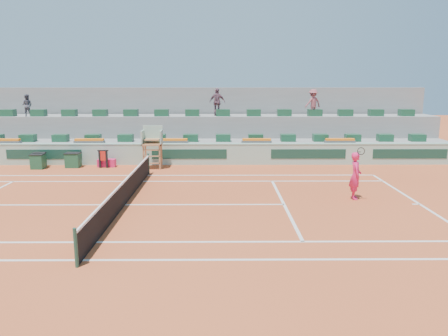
{
  "coord_description": "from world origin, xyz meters",
  "views": [
    {
      "loc": [
        3.86,
        -16.89,
        4.93
      ],
      "look_at": [
        4.0,
        2.5,
        1.0
      ],
      "focal_mm": 35.0,
      "sensor_mm": 36.0,
      "label": 1
    }
  ],
  "objects": [
    {
      "name": "towel_rack",
      "position": [
        -2.83,
        7.52,
        0.6
      ],
      "size": [
        0.62,
        0.1,
        1.03
      ],
      "color": "black",
      "rests_on": "ground"
    },
    {
      "name": "spectator_mid",
      "position": [
        3.63,
        11.88,
        3.5
      ],
      "size": [
        1.13,
        0.71,
        1.8
      ],
      "primitive_type": "imported",
      "rotation": [
        0.0,
        0.0,
        2.86
      ],
      "color": "#6B4757",
      "rests_on": "seating_tier_upper"
    },
    {
      "name": "drink_cooler_a",
      "position": [
        -4.62,
        7.74,
        0.42
      ],
      "size": [
        0.82,
        0.71,
        0.84
      ],
      "color": "#17472C",
      "rests_on": "ground"
    },
    {
      "name": "spectator_left",
      "position": [
        -8.66,
        11.58,
        3.31
      ],
      "size": [
        0.69,
        0.54,
        1.42
      ],
      "primitive_type": "imported",
      "rotation": [
        0.0,
        0.0,
        3.14
      ],
      "color": "#444550",
      "rests_on": "seating_tier_upper"
    },
    {
      "name": "drink_cooler_c",
      "position": [
        -6.56,
        7.77,
        0.42
      ],
      "size": [
        0.67,
        0.58,
        0.84
      ],
      "color": "#17472C",
      "rests_on": "ground"
    },
    {
      "name": "stadium_back_wall",
      "position": [
        0.0,
        13.9,
        2.2
      ],
      "size": [
        36.0,
        0.4,
        4.4
      ],
      "primitive_type": "cube",
      "color": "gray",
      "rests_on": "ground"
    },
    {
      "name": "advertising_hoarding",
      "position": [
        0.02,
        8.5,
        0.63
      ],
      "size": [
        36.0,
        0.34,
        1.26
      ],
      "color": "#93B9A4",
      "rests_on": "ground"
    },
    {
      "name": "tennis_net",
      "position": [
        0.0,
        0.0,
        0.53
      ],
      "size": [
        0.1,
        11.97,
        1.1
      ],
      "color": "black",
      "rests_on": "ground"
    },
    {
      "name": "spectator_right",
      "position": [
        9.83,
        11.59,
        3.47
      ],
      "size": [
        1.29,
        1.05,
        1.73
      ],
      "primitive_type": "imported",
      "rotation": [
        0.0,
        0.0,
        3.56
      ],
      "color": "#8E474D",
      "rests_on": "seating_tier_upper"
    },
    {
      "name": "tennis_player",
      "position": [
        9.49,
        0.87,
        1.0
      ],
      "size": [
        0.56,
        0.95,
        2.28
      ],
      "color": "#E61E5B",
      "rests_on": "ground"
    },
    {
      "name": "seat_row_upper",
      "position": [
        0.0,
        11.7,
        2.82
      ],
      "size": [
        32.9,
        0.6,
        0.44
      ],
      "color": "#17472C",
      "rests_on": "seating_tier_upper"
    },
    {
      "name": "seat_row_lower",
      "position": [
        0.0,
        9.8,
        1.42
      ],
      "size": [
        32.9,
        0.6,
        0.44
      ],
      "color": "#17472C",
      "rests_on": "seating_tier_lower"
    },
    {
      "name": "ground",
      "position": [
        0.0,
        0.0,
        0.0
      ],
      "size": [
        90.0,
        90.0,
        0.0
      ],
      "primitive_type": "plane",
      "color": "#A84320",
      "rests_on": "ground"
    },
    {
      "name": "flower_planters",
      "position": [
        -1.5,
        9.0,
        1.33
      ],
      "size": [
        26.8,
        0.36,
        0.28
      ],
      "color": "#535353",
      "rests_on": "seating_tier_lower"
    },
    {
      "name": "seating_tier_lower",
      "position": [
        0.0,
        10.7,
        0.6
      ],
      "size": [
        36.0,
        4.0,
        1.2
      ],
      "primitive_type": "cube",
      "color": "gray",
      "rests_on": "ground"
    },
    {
      "name": "drink_cooler_b",
      "position": [
        -6.46,
        7.3,
        0.42
      ],
      "size": [
        0.71,
        0.61,
        0.84
      ],
      "color": "#17472C",
      "rests_on": "ground"
    },
    {
      "name": "seating_tier_upper",
      "position": [
        0.0,
        12.3,
        1.3
      ],
      "size": [
        36.0,
        2.4,
        2.6
      ],
      "primitive_type": "cube",
      "color": "gray",
      "rests_on": "ground"
    },
    {
      "name": "court_lines",
      "position": [
        0.0,
        0.0,
        0.01
      ],
      "size": [
        23.89,
        11.09,
        0.01
      ],
      "color": "silver",
      "rests_on": "ground"
    },
    {
      "name": "umpire_chair",
      "position": [
        0.0,
        7.5,
        1.54
      ],
      "size": [
        1.1,
        0.9,
        2.4
      ],
      "color": "#9D653B",
      "rests_on": "ground"
    },
    {
      "name": "player_bag",
      "position": [
        -2.73,
        7.84,
        0.22
      ],
      "size": [
        1.01,
        0.45,
        0.45
      ],
      "primitive_type": "cube",
      "color": "#E61E5B",
      "rests_on": "ground"
    }
  ]
}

